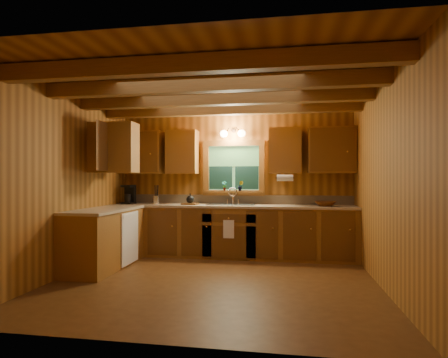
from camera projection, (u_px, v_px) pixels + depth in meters
name	position (u px, v px, depth m)	size (l,w,h in m)	color
room	(214.00, 183.00, 4.87)	(4.20, 4.20, 4.20)	#573415
ceiling_beams	(214.00, 92.00, 4.87)	(4.20, 2.54, 0.18)	brown
base_cabinets	(200.00, 234.00, 6.22)	(4.20, 2.22, 0.86)	brown
countertop	(201.00, 207.00, 6.22)	(4.20, 2.24, 0.04)	tan
backsplash	(234.00, 199.00, 6.73)	(4.20, 0.02, 0.16)	tan
dishwasher_panel	(130.00, 238.00, 5.78)	(0.02, 0.60, 0.80)	white
upper_cabinets	(198.00, 151.00, 6.37)	(4.19, 1.77, 0.78)	brown
window	(234.00, 169.00, 6.71)	(1.12, 0.08, 1.00)	brown
window_sill	(233.00, 192.00, 6.67)	(1.06, 0.14, 0.04)	brown
wall_sconce	(233.00, 133.00, 6.59)	(0.45, 0.21, 0.17)	black
paper_towel_roll	(285.00, 178.00, 6.23)	(0.11, 0.11, 0.27)	white
dish_towel	(229.00, 229.00, 6.12)	(0.18, 0.01, 0.30)	white
sink	(232.00, 207.00, 6.45)	(0.82, 0.48, 0.43)	silver
coffee_maker	(129.00, 194.00, 6.73)	(0.19, 0.25, 0.34)	black
utensil_crock	(156.00, 199.00, 6.65)	(0.12, 0.12, 0.34)	silver
cutting_board	(190.00, 204.00, 6.50)	(0.28, 0.20, 0.02)	#5C3513
teakettle	(190.00, 199.00, 6.50)	(0.14, 0.14, 0.17)	black
wicker_basket	(325.00, 204.00, 6.12)	(0.34, 0.34, 0.08)	#48230C
potted_plant_left	(224.00, 186.00, 6.67)	(0.09, 0.06, 0.18)	#5C3513
potted_plant_right	(241.00, 186.00, 6.61)	(0.10, 0.08, 0.18)	#5C3513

